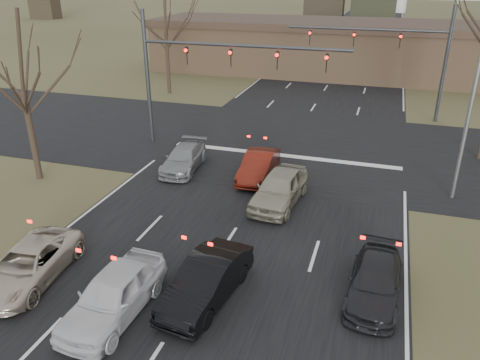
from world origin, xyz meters
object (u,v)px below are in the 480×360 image
Objects in this scene: car_silver_suv at (28,264)px; car_silver_ahead at (280,188)px; car_grey_ahead at (184,158)px; mast_arm_near at (197,64)px; car_white_sedan at (113,294)px; building at (357,49)px; streetlight_right_far at (449,35)px; mast_arm_far at (404,48)px; car_red_ahead at (259,166)px; streetlight_right_near at (471,82)px; car_black_hatch at (207,281)px; car_charcoal_sedan at (375,282)px.

car_silver_ahead is at bearing 44.20° from car_silver_suv.
car_silver_suv is at bearing -101.20° from car_grey_ahead.
mast_arm_near is 16.10m from car_white_sedan.
building is 9.90× the size of car_grey_ahead.
mast_arm_far is at bearing -128.11° from streetlight_right_far.
streetlight_right_far is 23.04m from car_grey_ahead.
building is 3.50× the size of mast_arm_near.
mast_arm_near is at bearing 141.81° from car_red_ahead.
car_silver_suv is at bearing -118.00° from streetlight_right_far.
streetlight_right_far is at bearing 70.64° from car_white_sedan.
streetlight_right_far is 2.17× the size of car_silver_ahead.
car_silver_ahead is (1.69, -2.52, 0.10)m from car_red_ahead.
car_white_sedan reaches higher than car_grey_ahead.
car_red_ahead is (5.33, 10.96, 0.05)m from car_silver_suv.
mast_arm_near is 1.21× the size of streetlight_right_far.
mast_arm_near reaches higher than car_white_sedan.
streetlight_right_near is at bearing -78.53° from mast_arm_far.
car_silver_suv is at bearing -101.21° from building.
car_black_hatch reaches higher than car_charcoal_sedan.
car_black_hatch is (6.33, 0.91, 0.08)m from car_silver_suv.
building is 4.24× the size of streetlight_right_far.
car_silver_ahead is (-4.59, 5.75, 0.19)m from car_charcoal_sedan.
building is 9.22× the size of car_silver_suv.
streetlight_right_far reaches higher than building.
mast_arm_near is at bearing -136.11° from streetlight_right_far.
streetlight_right_near is at bearing 32.08° from car_silver_suv.
building is 40.32m from car_silver_suv.
streetlight_right_near is at bearing -2.96° from car_grey_ahead.
building is 31.12m from car_silver_ahead.
car_grey_ahead is at bearing -128.76° from mast_arm_far.
car_charcoal_sedan is 0.96× the size of car_grey_ahead.
car_black_hatch is at bearing -85.70° from car_red_ahead.
building is 3.81× the size of mast_arm_far.
mast_arm_far is 2.41× the size of car_silver_ahead.
mast_arm_near is at bearing 167.95° from streetlight_right_near.
streetlight_right_far is 32.65m from car_silver_suv.
mast_arm_far is at bearing 101.47° from streetlight_right_near.
building is 13.53m from streetlight_right_far.
car_silver_suv is 1.00× the size of car_silver_ahead.
car_white_sedan reaches higher than car_silver_suv.
car_silver_ahead is at bearing -107.26° from mast_arm_far.
car_red_ahead is at bearing 102.99° from car_black_hatch.
car_red_ahead reaches higher than car_silver_suv.
car_silver_ahead is at bearing 131.84° from car_charcoal_sedan.
car_silver_suv is at bearing -141.88° from streetlight_right_near.
car_silver_ahead is at bearing -91.49° from building.
car_red_ahead is (4.73, -3.54, -4.38)m from mast_arm_near.
car_silver_ahead is (3.20, 9.12, 0.03)m from car_white_sedan.
streetlight_right_near is at bearing 50.21° from car_white_sedan.
mast_arm_near and mast_arm_far have the same top height.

